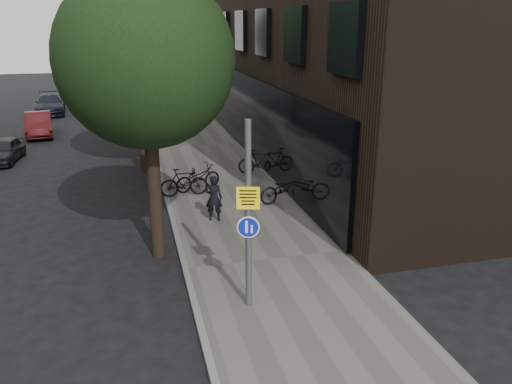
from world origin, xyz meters
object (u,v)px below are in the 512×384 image
object	(u,v)px
signpost	(248,217)
pedestrian	(214,198)
parked_bike_facade_near	(285,188)
parked_car_near	(4,150)

from	to	relation	value
signpost	pedestrian	distance (m)	5.37
signpost	parked_bike_facade_near	distance (m)	7.05
pedestrian	parked_car_near	world-z (taller)	pedestrian
signpost	pedestrian	world-z (taller)	signpost
signpost	parked_car_near	distance (m)	17.05
pedestrian	parked_car_near	bearing A→B (deg)	-35.46
parked_car_near	signpost	bearing A→B (deg)	-56.75
pedestrian	parked_bike_facade_near	xyz separation A→B (m)	(2.70, 1.07, -0.24)
parked_bike_facade_near	parked_car_near	world-z (taller)	parked_bike_facade_near
parked_bike_facade_near	parked_car_near	bearing A→B (deg)	38.39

